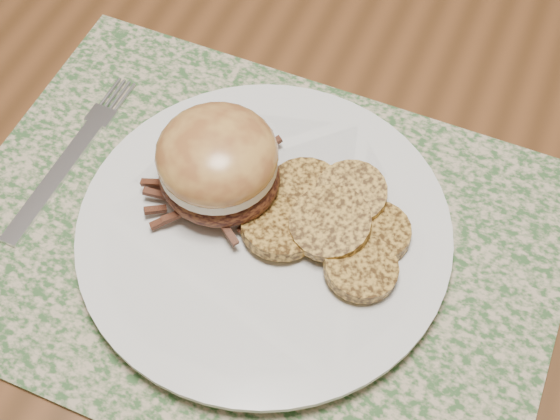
% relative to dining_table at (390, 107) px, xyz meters
% --- Properties ---
extents(ground, '(3.50, 3.50, 0.00)m').
position_rel_dining_table_xyz_m(ground, '(0.00, 0.00, -0.67)').
color(ground, '#542F1D').
rests_on(ground, ground).
extents(dining_table, '(1.50, 0.90, 0.75)m').
position_rel_dining_table_xyz_m(dining_table, '(0.00, 0.00, 0.00)').
color(dining_table, brown).
rests_on(dining_table, ground).
extents(placemat, '(0.45, 0.33, 0.00)m').
position_rel_dining_table_xyz_m(placemat, '(-0.04, -0.23, 0.08)').
color(placemat, '#34592D').
rests_on(placemat, dining_table).
extents(dinner_plate, '(0.26, 0.26, 0.02)m').
position_rel_dining_table_xyz_m(dinner_plate, '(-0.03, -0.23, 0.09)').
color(dinner_plate, silver).
rests_on(dinner_plate, placemat).
extents(pork_sandwich, '(0.11, 0.11, 0.07)m').
position_rel_dining_table_xyz_m(pork_sandwich, '(-0.08, -0.21, 0.13)').
color(pork_sandwich, black).
rests_on(pork_sandwich, dinner_plate).
extents(roasted_potatoes, '(0.14, 0.13, 0.03)m').
position_rel_dining_table_xyz_m(roasted_potatoes, '(0.01, -0.21, 0.11)').
color(roasted_potatoes, '#B78736').
rests_on(roasted_potatoes, dinner_plate).
extents(fork, '(0.02, 0.18, 0.00)m').
position_rel_dining_table_xyz_m(fork, '(-0.20, -0.22, 0.09)').
color(fork, silver).
rests_on(fork, placemat).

